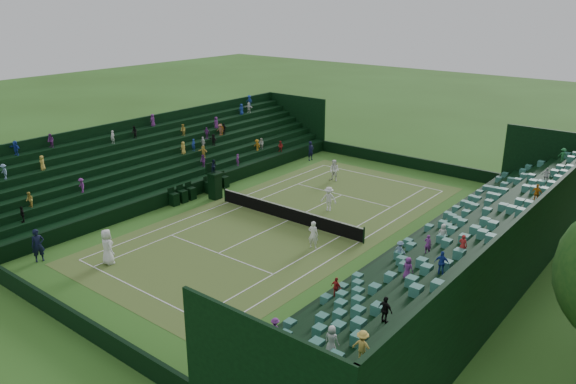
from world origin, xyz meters
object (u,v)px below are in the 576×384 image
player_near_west (107,247)px  player_far_west (334,170)px  tennis_net (288,213)px  player_near_east (313,235)px  player_far_east (329,199)px  umpire_chair (215,182)px

player_near_west → player_far_west: size_ratio=1.17×
tennis_net → player_near_east: 4.50m
player_near_west → player_far_west: player_near_west is taller
tennis_net → player_far_east: player_far_east is taller
tennis_net → player_far_west: bearing=105.0°
player_near_west → player_far_west: 20.00m
player_near_west → player_far_east: player_near_west is taller
player_near_west → player_far_east: 15.05m
umpire_chair → player_far_west: umpire_chair is taller
player_near_west → player_near_east: 11.56m
player_far_west → player_near_west: bearing=-98.0°
umpire_chair → player_far_west: size_ratio=1.70×
umpire_chair → player_near_west: (3.00, -11.10, -0.25)m
player_far_east → player_near_east: bearing=-82.8°
umpire_chair → player_near_east: umpire_chair is taller
player_near_west → player_far_east: (4.86, 14.24, -0.15)m
player_near_east → player_near_west: bearing=32.0°
player_far_west → player_far_east: size_ratio=1.01×
umpire_chair → player_near_west: 11.50m
player_far_east → player_far_west: bearing=101.7°
player_near_east → player_far_west: size_ratio=0.98×
player_near_east → player_far_east: player_far_east is taller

